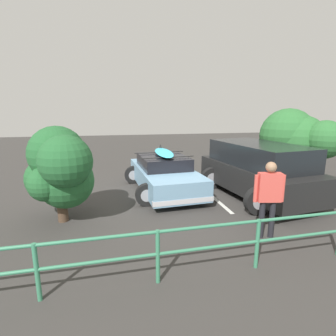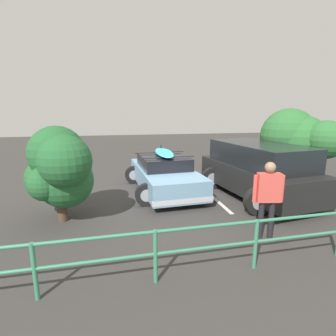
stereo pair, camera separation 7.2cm
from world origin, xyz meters
TOP-DOWN VIEW (x-y plane):
  - ground_plane at (0.00, 0.00)m, footprint 44.00×44.00m
  - parking_stripe at (-1.41, -0.26)m, footprint 0.12×4.88m
  - sedan_car at (0.01, -0.29)m, footprint 2.64×4.23m
  - suv_car at (-2.83, 0.91)m, footprint 3.00×4.61m
  - person_bystander at (-1.54, 3.56)m, footprint 0.66×0.28m
  - railing_fence at (1.07, 4.62)m, footprint 7.22×0.28m
  - bush_near_left at (2.99, 1.64)m, footprint 1.80×2.21m
  - bush_near_right at (-4.87, 0.04)m, footprint 2.27×2.77m

SIDE VIEW (x-z plane):
  - ground_plane at x=0.00m, z-range -0.02..0.00m
  - parking_stripe at x=-1.41m, z-range 0.00..0.00m
  - sedan_car at x=0.01m, z-range -0.15..1.36m
  - railing_fence at x=1.07m, z-range 0.16..1.08m
  - suv_car at x=-2.83m, z-range 0.03..1.77m
  - person_bystander at x=-1.54m, z-range 0.17..1.88m
  - bush_near_left at x=2.99m, z-range 0.12..2.51m
  - bush_near_right at x=-4.87m, z-range 0.30..3.14m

